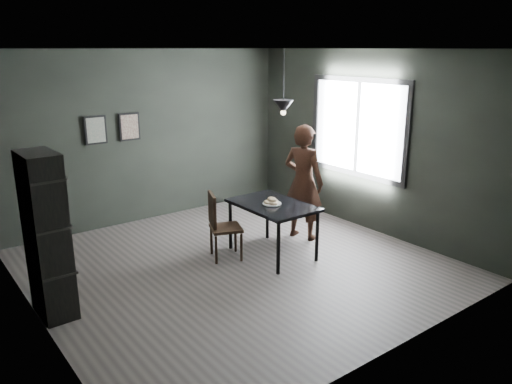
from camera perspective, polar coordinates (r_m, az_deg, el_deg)
ground at (r=6.78m, az=-2.12°, el=-8.33°), size 5.00×5.00×0.00m
back_wall at (r=8.47m, az=-12.08°, el=6.21°), size 5.00×0.10×2.80m
ceiling at (r=6.17m, az=-2.40°, el=16.05°), size 5.00×5.00×0.02m
window_assembly at (r=8.08m, az=11.51°, el=7.22°), size 0.04×1.96×1.56m
cafe_table at (r=6.88m, az=1.91°, el=-1.97°), size 0.80×1.20×0.75m
white_plate at (r=6.82m, az=1.83°, el=-1.39°), size 0.23×0.23×0.01m
donut_pile at (r=6.80m, az=1.84°, el=-1.08°), size 0.21×0.21×0.09m
woman at (r=7.49m, az=5.43°, el=1.11°), size 0.61×0.74×1.75m
wood_chair at (r=6.81m, az=-4.17°, el=-3.42°), size 0.53×0.53×0.94m
shelf_unit at (r=5.72m, az=-22.81°, el=-4.67°), size 0.35×0.61×1.80m
pendant_lamp at (r=6.82m, az=3.14°, el=9.74°), size 0.28×0.28×0.86m
framed_print_left at (r=8.07m, az=-17.86°, el=6.76°), size 0.34×0.04×0.44m
framed_print_right at (r=8.26m, az=-14.26°, el=7.24°), size 0.34×0.04×0.44m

